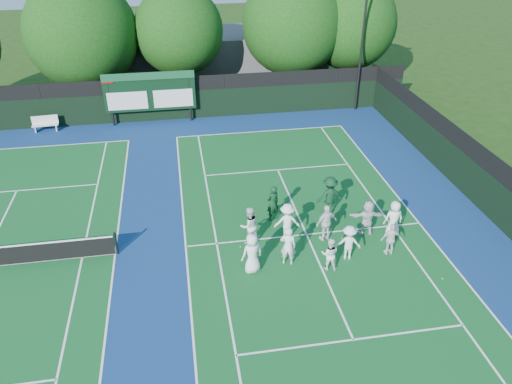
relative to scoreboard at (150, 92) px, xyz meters
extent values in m
plane|color=#1C390F|center=(7.01, -15.59, -2.19)|extent=(120.00, 120.00, 0.00)
cube|color=navy|center=(1.01, -14.59, -2.19)|extent=(34.00, 32.00, 0.01)
cube|color=#115422|center=(7.01, -14.59, -2.18)|extent=(10.97, 23.77, 0.00)
cube|color=white|center=(7.01, -2.70, -2.18)|extent=(10.97, 0.08, 0.00)
cube|color=white|center=(1.53, -14.59, -2.18)|extent=(0.08, 23.77, 0.00)
cube|color=white|center=(12.50, -14.59, -2.18)|extent=(0.08, 23.77, 0.00)
cube|color=white|center=(2.90, -14.59, -2.18)|extent=(0.08, 23.77, 0.00)
cube|color=white|center=(11.13, -14.59, -2.18)|extent=(0.08, 23.77, 0.00)
cube|color=white|center=(7.01, -20.99, -2.18)|extent=(8.23, 0.08, 0.00)
cube|color=white|center=(7.01, -8.19, -2.18)|extent=(8.23, 0.08, 0.00)
cube|color=white|center=(7.01, -14.59, -2.18)|extent=(0.08, 12.80, 0.00)
cube|color=white|center=(-6.99, -2.70, -2.18)|extent=(10.97, 0.08, 0.00)
cube|color=white|center=(-1.50, -14.59, -2.18)|extent=(0.08, 23.77, 0.00)
cube|color=white|center=(-2.87, -14.59, -2.18)|extent=(0.08, 23.77, 0.00)
cube|color=white|center=(-6.99, -8.19, -2.18)|extent=(8.23, 0.08, 0.00)
cube|color=black|center=(1.01, 0.41, -1.19)|extent=(34.00, 0.08, 2.00)
cube|color=black|center=(1.01, 0.41, 0.31)|extent=(34.00, 0.05, 1.00)
cube|color=black|center=(16.01, -14.59, -1.19)|extent=(0.08, 32.00, 2.00)
cube|color=black|center=(16.01, -14.59, 0.31)|extent=(0.05, 32.00, 1.00)
cylinder|color=black|center=(-2.59, 0.01, -0.44)|extent=(0.16, 0.16, 3.50)
cylinder|color=black|center=(2.61, 0.01, -0.44)|extent=(0.16, 0.16, 3.50)
cube|color=black|center=(0.01, 0.01, 0.01)|extent=(6.00, 0.15, 2.60)
cube|color=#154B2B|center=(0.01, -0.09, 1.11)|extent=(6.00, 0.05, 0.50)
cube|color=silver|center=(-1.49, -0.09, -0.49)|extent=(2.60, 0.04, 1.20)
cube|color=silver|center=(1.51, -0.09, -0.49)|extent=(2.60, 0.04, 1.20)
cube|color=maroon|center=(-2.59, -0.09, 1.01)|extent=(0.70, 0.04, 0.50)
cube|color=#56565B|center=(5.01, 8.41, -0.19)|extent=(18.00, 6.00, 4.00)
cylinder|color=black|center=(14.51, 0.11, 2.81)|extent=(0.16, 0.16, 10.00)
cylinder|color=black|center=(-1.39, -14.59, -1.64)|extent=(0.10, 0.10, 1.10)
cube|color=silver|center=(-6.91, -0.29, -1.73)|extent=(1.67, 0.57, 0.07)
cube|color=silver|center=(-6.91, -0.12, -1.42)|extent=(1.64, 0.20, 0.55)
cube|color=silver|center=(-7.57, -0.29, -1.97)|extent=(0.10, 0.39, 0.44)
cube|color=silver|center=(-6.25, -0.29, -1.97)|extent=(0.10, 0.39, 0.44)
cylinder|color=black|center=(-4.30, 3.91, -1.00)|extent=(0.44, 0.44, 2.38)
sphere|color=#0F390C|center=(-4.30, 3.91, 3.07)|extent=(7.69, 7.69, 7.69)
sphere|color=#0F390C|center=(-3.70, 4.21, 2.30)|extent=(5.38, 5.38, 5.38)
cylinder|color=black|center=(2.32, 3.91, -0.76)|extent=(0.44, 0.44, 2.87)
sphere|color=#0F390C|center=(2.32, 3.91, 3.02)|extent=(6.24, 6.24, 6.24)
sphere|color=#0F390C|center=(2.92, 4.21, 2.39)|extent=(4.37, 4.37, 4.37)
cylinder|color=black|center=(10.57, 3.91, -0.89)|extent=(0.44, 0.44, 2.60)
sphere|color=#0F390C|center=(10.57, 3.91, 3.20)|extent=(7.45, 7.45, 7.45)
sphere|color=#0F390C|center=(11.17, 4.21, 2.45)|extent=(5.21, 5.21, 5.21)
cylinder|color=black|center=(14.96, 3.91, -0.83)|extent=(0.44, 0.44, 2.73)
sphere|color=#0F390C|center=(14.96, 3.91, 3.07)|extent=(6.76, 6.76, 6.76)
sphere|color=#0F390C|center=(15.56, 4.21, 2.40)|extent=(4.73, 4.73, 4.73)
sphere|color=#A9C817|center=(3.59, -14.58, -2.16)|extent=(0.07, 0.07, 0.07)
sphere|color=#A9C817|center=(8.52, -15.16, -2.16)|extent=(0.07, 0.07, 0.07)
sphere|color=#A9C817|center=(11.63, -18.51, -2.16)|extent=(0.07, 0.07, 0.07)
sphere|color=#A9C817|center=(3.90, -15.03, -2.16)|extent=(0.07, 0.07, 0.07)
sphere|color=#A9C817|center=(6.55, -11.80, -2.16)|extent=(0.07, 0.07, 0.07)
sphere|color=#A9C817|center=(8.84, -14.56, -2.16)|extent=(0.07, 0.07, 0.07)
imported|color=white|center=(4.15, -16.70, -1.29)|extent=(1.00, 0.79, 1.80)
imported|color=white|center=(5.69, -16.45, -1.29)|extent=(0.75, 0.61, 1.79)
imported|color=white|center=(7.30, -17.06, -1.45)|extent=(0.86, 0.75, 1.48)
imported|color=white|center=(8.28, -16.53, -1.39)|extent=(1.15, 0.84, 1.61)
imported|color=white|center=(10.16, -16.54, -1.43)|extent=(0.90, 0.40, 1.51)
imported|color=white|center=(4.35, -14.70, -1.29)|extent=(1.04, 0.91, 1.80)
imported|color=white|center=(6.06, -14.68, -1.31)|extent=(1.21, 0.78, 1.77)
imported|color=silver|center=(7.74, -15.06, -1.30)|extent=(1.13, 0.74, 1.79)
imported|color=silver|center=(9.69, -14.94, -1.33)|extent=(1.65, 0.69, 1.73)
imported|color=white|center=(10.83, -15.22, -1.32)|extent=(0.86, 0.57, 1.74)
imported|color=#0E331A|center=(5.73, -13.09, -1.28)|extent=(0.78, 0.65, 1.82)
imported|color=#0D321B|center=(8.52, -12.98, -1.21)|extent=(1.35, 0.88, 1.96)
camera|label=1|loc=(1.60, -32.56, 11.02)|focal=35.00mm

